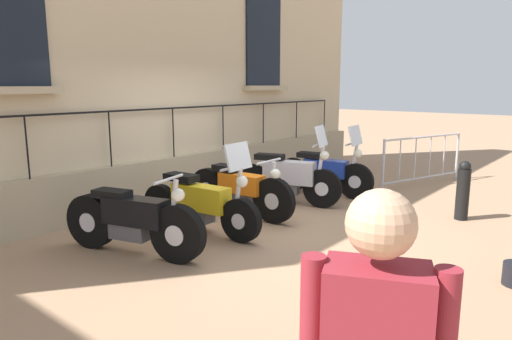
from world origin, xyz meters
TOP-DOWN VIEW (x-y plane):
  - ground_plane at (0.00, 0.00)m, footprint 60.00×60.00m
  - building_facade at (-2.37, -0.00)m, footprint 0.82×12.29m
  - motorcycle_black at (-0.27, -2.12)m, footprint 1.99×0.79m
  - motorcycle_yellow at (-0.26, -0.99)m, footprint 2.12×0.60m
  - motorcycle_orange at (-0.38, 0.00)m, footprint 2.06×0.62m
  - motorcycle_silver at (-0.23, 1.11)m, footprint 1.93×0.80m
  - motorcycle_blue at (-0.09, 2.11)m, footprint 1.96×0.63m
  - crowd_barrier at (1.03, 4.22)m, footprint 0.78×2.32m
  - bollard at (2.44, 2.09)m, footprint 0.20×0.20m

SIDE VIEW (x-z plane):
  - ground_plane at x=0.00m, z-range 0.00..0.00m
  - motorcycle_black at x=-0.27m, z-range -0.09..0.94m
  - motorcycle_orange at x=-0.38m, z-range -0.06..0.91m
  - motorcycle_yellow at x=-0.26m, z-range -0.24..1.10m
  - motorcycle_blue at x=-0.09m, z-range -0.24..1.13m
  - motorcycle_silver at x=-0.23m, z-range -0.24..1.18m
  - bollard at x=2.44m, z-range 0.00..0.94m
  - crowd_barrier at x=1.03m, z-range 0.04..1.09m
  - building_facade at x=-2.37m, z-range -0.12..6.20m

